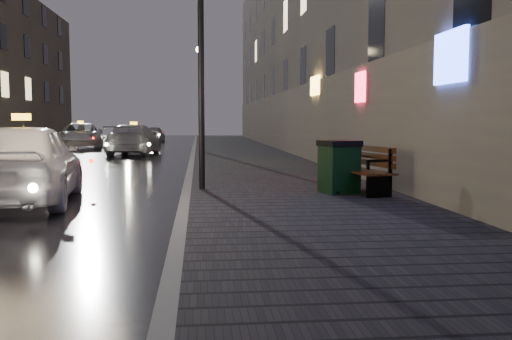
{
  "coord_description": "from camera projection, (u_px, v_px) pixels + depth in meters",
  "views": [
    {
      "loc": [
        1.79,
        -7.02,
        1.71
      ],
      "look_at": [
        2.77,
        2.83,
        0.85
      ],
      "focal_mm": 40.0,
      "sensor_mm": 36.0,
      "label": 1
    }
  ],
  "objects": [
    {
      "name": "taxi_far",
      "position": [
        81.0,
        135.0,
        35.74
      ],
      "size": [
        3.24,
        5.85,
        1.55
      ],
      "primitive_type": "imported",
      "rotation": [
        0.0,
        0.0,
        0.12
      ],
      "color": "silver",
      "rests_on": "ground"
    },
    {
      "name": "sidewalk",
      "position": [
        242.0,
        154.0,
        28.13
      ],
      "size": [
        4.6,
        58.0,
        0.15
      ],
      "primitive_type": "cube",
      "color": "black",
      "rests_on": "ground"
    },
    {
      "name": "car_left_mid",
      "position": [
        20.0,
        145.0,
        23.91
      ],
      "size": [
        1.78,
        4.37,
        1.41
      ],
      "primitive_type": "imported",
      "rotation": [
        0.0,
        0.0,
        -0.07
      ],
      "color": "#93939B",
      "rests_on": "ground"
    },
    {
      "name": "lamp_near",
      "position": [
        201.0,
        41.0,
        12.76
      ],
      "size": [
        0.36,
        0.36,
        5.28
      ],
      "color": "black",
      "rests_on": "sidewalk"
    },
    {
      "name": "lamp_far",
      "position": [
        200.0,
        85.0,
        28.62
      ],
      "size": [
        0.36,
        0.36,
        5.28
      ],
      "color": "black",
      "rests_on": "sidewalk"
    },
    {
      "name": "taxi_near",
      "position": [
        23.0,
        162.0,
        11.66
      ],
      "size": [
        2.54,
        5.21,
        1.71
      ],
      "primitive_type": "imported",
      "rotation": [
        0.0,
        0.0,
        3.25
      ],
      "color": "white",
      "rests_on": "ground"
    },
    {
      "name": "curb_far",
      "position": [
        4.0,
        155.0,
        27.0
      ],
      "size": [
        0.2,
        58.0,
        0.15
      ],
      "primitive_type": "cube",
      "color": "slate",
      "rests_on": "ground"
    },
    {
      "name": "taxi_mid",
      "position": [
        134.0,
        139.0,
        28.77
      ],
      "size": [
        2.59,
        5.38,
        1.51
      ],
      "primitive_type": "imported",
      "rotation": [
        0.0,
        0.0,
        3.05
      ],
      "color": "#BCBDC3",
      "rests_on": "ground"
    },
    {
      "name": "ground",
      "position": [
        52.0,
        262.0,
        6.93
      ],
      "size": [
        120.0,
        120.0,
        0.0
      ],
      "primitive_type": "plane",
      "color": "black",
      "rests_on": "ground"
    },
    {
      "name": "trash_bin",
      "position": [
        339.0,
        166.0,
        12.3
      ],
      "size": [
        0.91,
        0.91,
        1.14
      ],
      "rotation": [
        0.0,
        0.0,
        0.26
      ],
      "color": "black",
      "rests_on": "sidewalk"
    },
    {
      "name": "building_near",
      "position": [
        293.0,
        35.0,
        31.85
      ],
      "size": [
        1.8,
        50.0,
        13.0
      ],
      "primitive_type": "cube",
      "color": "#605B54",
      "rests_on": "ground"
    },
    {
      "name": "bench",
      "position": [
        364.0,
        169.0,
        12.36
      ],
      "size": [
        1.01,
        2.07,
        1.01
      ],
      "rotation": [
        0.0,
        0.0,
        0.17
      ],
      "color": "black",
      "rests_on": "sidewalk"
    },
    {
      "name": "car_far",
      "position": [
        154.0,
        134.0,
        46.0
      ],
      "size": [
        1.69,
        3.81,
        1.27
      ],
      "primitive_type": "imported",
      "rotation": [
        0.0,
        0.0,
        3.09
      ],
      "color": "#A6A6AE",
      "rests_on": "ground"
    },
    {
      "name": "curb",
      "position": [
        193.0,
        154.0,
        27.89
      ],
      "size": [
        0.2,
        58.0,
        0.15
      ],
      "primitive_type": "cube",
      "color": "slate",
      "rests_on": "ground"
    }
  ]
}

